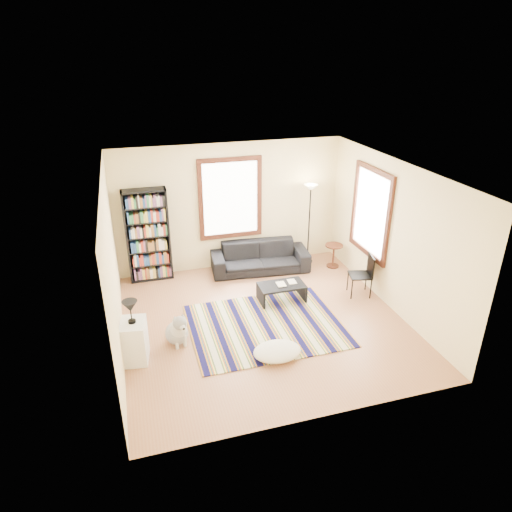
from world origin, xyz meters
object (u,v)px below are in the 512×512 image
object	(u,v)px
dog	(176,327)
bookshelf	(148,236)
floor_cushion	(277,351)
white_cabinet	(135,341)
coffee_table	(282,293)
floor_lamp	(309,224)
sofa	(260,257)
folding_chair	(360,275)
side_table	(333,256)

from	to	relation	value
dog	bookshelf	bearing A→B (deg)	80.61
floor_cushion	white_cabinet	size ratio (longest dim) A/B	1.14
floor_cushion	white_cabinet	bearing A→B (deg)	165.39
coffee_table	floor_lamp	world-z (taller)	floor_lamp
coffee_table	floor_cushion	xyz separation A→B (m)	(-0.66, -1.68, -0.08)
white_cabinet	bookshelf	bearing A→B (deg)	89.12
sofa	folding_chair	xyz separation A→B (m)	(1.60, -1.63, 0.12)
side_table	white_cabinet	distance (m)	5.02
coffee_table	folding_chair	distance (m)	1.62
white_cabinet	dog	distance (m)	0.75
bookshelf	side_table	xyz separation A→B (m)	(4.02, -0.58, -0.73)
sofa	floor_cushion	size ratio (longest dim) A/B	2.71
coffee_table	dog	distance (m)	2.32
bookshelf	dog	xyz separation A→B (m)	(0.21, -2.52, -0.70)
bookshelf	side_table	size ratio (longest dim) A/B	3.70
floor_cushion	side_table	distance (m)	3.63
coffee_table	white_cabinet	bearing A→B (deg)	-158.92
side_table	bookshelf	bearing A→B (deg)	171.80
coffee_table	white_cabinet	world-z (taller)	white_cabinet
floor_lamp	white_cabinet	bearing A→B (deg)	-146.84
sofa	side_table	distance (m)	1.68
bookshelf	floor_lamp	xyz separation A→B (m)	(3.56, -0.17, -0.07)
bookshelf	coffee_table	bearing A→B (deg)	-35.62
bookshelf	white_cabinet	xyz separation A→B (m)	(-0.48, -2.81, -0.65)
sofa	dog	bearing A→B (deg)	-128.28
floor_cushion	floor_lamp	world-z (taller)	floor_lamp
coffee_table	side_table	world-z (taller)	side_table
sofa	folding_chair	size ratio (longest dim) A/B	2.50
folding_chair	white_cabinet	world-z (taller)	folding_chair
white_cabinet	dog	xyz separation A→B (m)	(0.69, 0.29, -0.05)
dog	folding_chair	bearing A→B (deg)	-4.87
coffee_table	floor_cushion	distance (m)	1.80
floor_lamp	side_table	size ratio (longest dim) A/B	3.44
coffee_table	bookshelf	bearing A→B (deg)	144.38
bookshelf	white_cabinet	distance (m)	2.92
folding_chair	white_cabinet	xyz separation A→B (m)	(-4.45, -0.91, -0.08)
floor_lamp	side_table	world-z (taller)	floor_lamp
floor_cushion	dog	size ratio (longest dim) A/B	1.31
sofa	white_cabinet	xyz separation A→B (m)	(-2.85, -2.54, 0.04)
floor_lamp	white_cabinet	distance (m)	4.86
floor_cushion	coffee_table	bearing A→B (deg)	68.47
coffee_table	dog	bearing A→B (deg)	-159.45
floor_cushion	white_cabinet	world-z (taller)	white_cabinet
floor_cushion	dog	world-z (taller)	dog
side_table	sofa	bearing A→B (deg)	169.39
floor_lamp	folding_chair	bearing A→B (deg)	-76.66
sofa	folding_chair	distance (m)	2.29
sofa	floor_lamp	distance (m)	1.35
floor_lamp	bookshelf	bearing A→B (deg)	177.27
bookshelf	sofa	bearing A→B (deg)	-6.50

